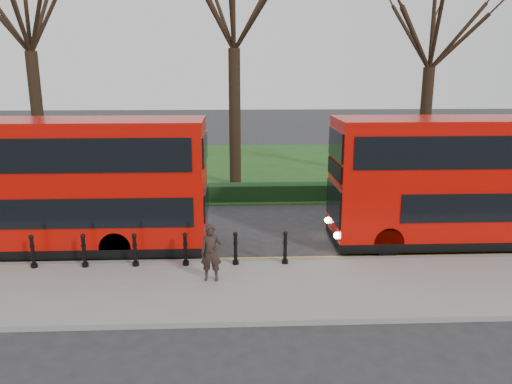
{
  "coord_description": "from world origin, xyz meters",
  "views": [
    {
      "loc": [
        1.96,
        -15.92,
        6.1
      ],
      "look_at": [
        2.68,
        0.5,
        2.0
      ],
      "focal_mm": 35.0,
      "sensor_mm": 36.0,
      "label": 1
    }
  ],
  "objects_px": {
    "bollard_row": "(160,250)",
    "bus_rear": "(493,182)",
    "pedestrian": "(211,253)",
    "bus_lead": "(36,187)"
  },
  "relations": [
    {
      "from": "bollard_row",
      "to": "bus_rear",
      "type": "relative_size",
      "value": 0.7
    },
    {
      "from": "bus_rear",
      "to": "pedestrian",
      "type": "bearing_deg",
      "value": -162.04
    },
    {
      "from": "bus_rear",
      "to": "bus_lead",
      "type": "bearing_deg",
      "value": -179.58
    },
    {
      "from": "bus_lead",
      "to": "pedestrian",
      "type": "xyz_separation_m",
      "value": [
        5.91,
        -3.03,
        -1.27
      ]
    },
    {
      "from": "bollard_row",
      "to": "pedestrian",
      "type": "xyz_separation_m",
      "value": [
        1.62,
        -1.18,
        0.33
      ]
    },
    {
      "from": "bollard_row",
      "to": "pedestrian",
      "type": "distance_m",
      "value": 2.03
    },
    {
      "from": "bollard_row",
      "to": "pedestrian",
      "type": "bearing_deg",
      "value": -35.95
    },
    {
      "from": "bus_lead",
      "to": "bus_rear",
      "type": "bearing_deg",
      "value": 0.42
    },
    {
      "from": "bus_lead",
      "to": "pedestrian",
      "type": "distance_m",
      "value": 6.76
    },
    {
      "from": "bus_lead",
      "to": "pedestrian",
      "type": "relative_size",
      "value": 6.76
    }
  ]
}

